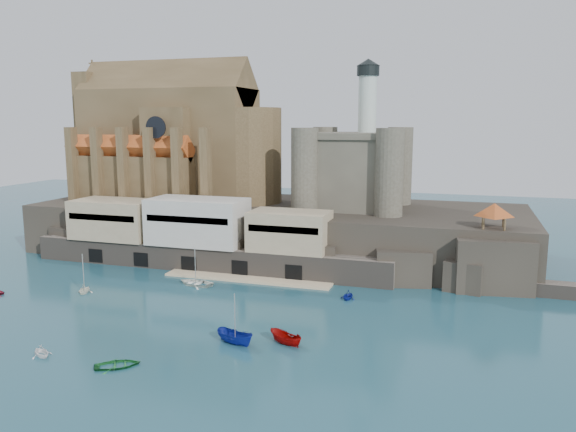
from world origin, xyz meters
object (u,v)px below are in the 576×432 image
at_px(pavilion, 494,212).
at_px(boat_1, 42,356).
at_px(castle_keep, 355,166).
at_px(boat_2, 235,343).
at_px(church, 176,145).

bearing_deg(pavilion, boat_1, -138.46).
height_order(castle_keep, pavilion, castle_keep).
height_order(boat_1, boat_2, boat_2).
height_order(church, castle_keep, church).
bearing_deg(boat_2, pavilion, -23.33).
bearing_deg(castle_keep, boat_1, -112.60).
xyz_separation_m(castle_keep, pavilion, (25.92, -15.08, -5.59)).
height_order(church, boat_2, church).
distance_m(pavilion, boat_2, 48.24).
height_order(church, boat_1, church).
xyz_separation_m(castle_keep, boat_1, (-25.10, -60.28, -18.31)).
bearing_deg(church, castle_keep, -1.11).
relative_size(castle_keep, pavilion, 4.58).
height_order(pavilion, boat_2, pavilion).
xyz_separation_m(church, boat_2, (35.28, -50.69, -22.13)).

